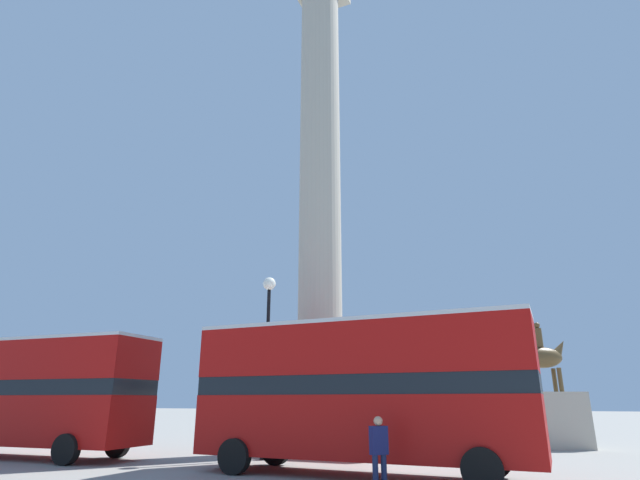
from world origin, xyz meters
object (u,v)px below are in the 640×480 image
object	(u,v)px
bus_b	(360,388)
equestrian_statue	(548,411)
bus_a	(24,391)
pedestrian_near_lamp	(379,449)
monument_column	(320,242)
street_lamp	(268,339)

from	to	relation	value
bus_b	equestrian_statue	world-z (taller)	equestrian_statue
bus_a	pedestrian_near_lamp	size ratio (longest dim) A/B	6.38
bus_b	monument_column	bearing A→B (deg)	123.95
bus_b	pedestrian_near_lamp	distance (m)	3.00
street_lamp	pedestrian_near_lamp	xyz separation A→B (m)	(5.79, -4.92, -3.41)
street_lamp	pedestrian_near_lamp	bearing A→B (deg)	-40.38
equestrian_statue	street_lamp	world-z (taller)	street_lamp
bus_b	equestrian_statue	bearing A→B (deg)	67.17
bus_b	street_lamp	bearing A→B (deg)	152.39
monument_column	street_lamp	xyz separation A→B (m)	(-0.78, -3.49, -4.91)
bus_a	pedestrian_near_lamp	xyz separation A→B (m)	(14.95, -1.97, -1.47)
equestrian_statue	bus_a	bearing A→B (deg)	-173.13
bus_a	equestrian_statue	xyz separation A→B (m)	(19.05, 11.88, -0.80)
bus_b	street_lamp	size ratio (longest dim) A/B	1.48
bus_b	pedestrian_near_lamp	size ratio (longest dim) A/B	5.96
monument_column	pedestrian_near_lamp	size ratio (longest dim) A/B	15.39
monument_column	equestrian_statue	distance (m)	13.08
street_lamp	bus_b	bearing A→B (deg)	-29.52
monument_column	street_lamp	world-z (taller)	monument_column
bus_a	bus_b	size ratio (longest dim) A/B	1.07
monument_column	pedestrian_near_lamp	xyz separation A→B (m)	(5.01, -8.41, -8.32)
bus_b	street_lamp	world-z (taller)	street_lamp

